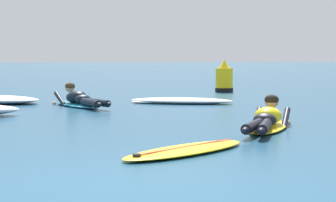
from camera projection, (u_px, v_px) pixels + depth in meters
name	position (u px, v px, depth m)	size (l,w,h in m)	color
ground_plane	(112.00, 102.00, 15.76)	(120.00, 120.00, 0.00)	navy
surfer_near	(267.00, 120.00, 9.99)	(1.26, 2.43, 0.54)	yellow
surfer_far	(79.00, 100.00, 14.24)	(1.36, 2.36, 0.55)	#2DB2D1
drifting_surfboard	(185.00, 150.00, 7.73)	(1.84, 1.84, 0.16)	yellow
whitewater_back	(181.00, 101.00, 15.13)	(2.40, 1.31, 0.13)	white
channel_marker_buoy	(224.00, 79.00, 19.53)	(0.52, 0.52, 0.92)	yellow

